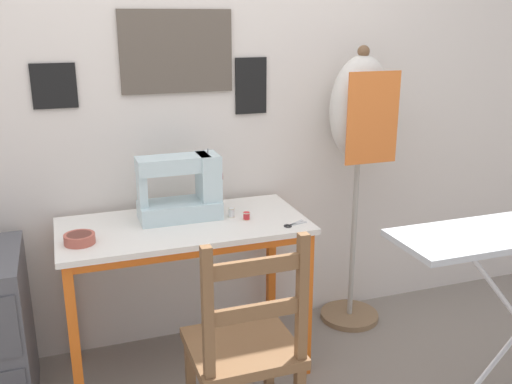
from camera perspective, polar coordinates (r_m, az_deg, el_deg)
wall_back at (r=2.76m, az=-9.20°, el=9.83°), size 10.00×0.07×2.55m
sewing_table at (r=2.58m, az=-7.12°, el=-5.21°), size 1.09×0.54×0.73m
sewing_machine at (r=2.59m, az=-7.23°, el=0.30°), size 0.38×0.18×0.31m
fabric_bowl at (r=2.42m, az=-17.23°, el=-4.47°), size 0.12×0.12×0.04m
scissors at (r=2.52m, az=3.60°, el=-3.30°), size 0.12×0.07×0.01m
thread_spool_near_machine at (r=2.61m, az=-2.47°, el=-2.06°), size 0.03×0.03×0.04m
thread_spool_mid_table at (r=2.58m, az=-0.95°, el=-2.42°), size 0.04×0.04×0.04m
wooden_chair at (r=2.21m, az=-1.13°, el=-15.45°), size 0.40×0.38×0.92m
dress_form at (r=2.94m, az=10.35°, el=6.47°), size 0.33×0.32×1.48m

